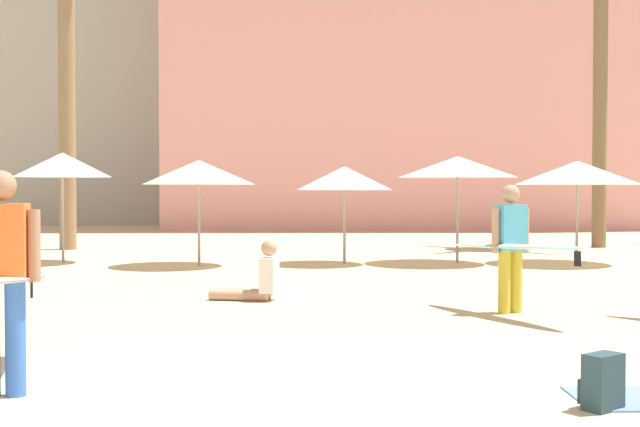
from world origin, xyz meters
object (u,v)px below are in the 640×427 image
(person_near_right, at_px, (7,275))
(person_far_left, at_px, (257,280))
(cafe_umbrella_6, at_px, (458,167))
(cafe_umbrella_3, at_px, (577,173))
(cafe_umbrella_5, at_px, (199,172))
(person_mid_left, at_px, (513,244))
(cafe_umbrella_1, at_px, (344,178))
(backpack, at_px, (602,383))
(cafe_umbrella_0, at_px, (62,165))

(person_near_right, xyz_separation_m, person_far_left, (1.65, 5.75, -0.65))
(cafe_umbrella_6, bearing_deg, person_far_left, -122.70)
(cafe_umbrella_3, relative_size, cafe_umbrella_6, 1.02)
(cafe_umbrella_6, relative_size, person_near_right, 0.91)
(cafe_umbrella_3, relative_size, person_far_left, 2.59)
(cafe_umbrella_5, height_order, person_mid_left, cafe_umbrella_5)
(cafe_umbrella_3, distance_m, person_mid_left, 8.35)
(cafe_umbrella_1, height_order, person_near_right, cafe_umbrella_1)
(backpack, bearing_deg, cafe_umbrella_1, -30.23)
(cafe_umbrella_6, xyz_separation_m, backpack, (-1.07, -12.61, -1.92))
(cafe_umbrella_0, relative_size, cafe_umbrella_5, 1.02)
(person_mid_left, height_order, person_far_left, person_mid_left)
(cafe_umbrella_5, relative_size, cafe_umbrella_6, 0.91)
(person_far_left, bearing_deg, cafe_umbrella_3, -126.60)
(person_mid_left, bearing_deg, backpack, 147.61)
(cafe_umbrella_5, bearing_deg, cafe_umbrella_3, 3.10)
(cafe_umbrella_1, height_order, cafe_umbrella_6, cafe_umbrella_6)
(cafe_umbrella_1, distance_m, backpack, 12.69)
(person_far_left, bearing_deg, cafe_umbrella_0, -43.77)
(backpack, relative_size, person_far_left, 0.41)
(cafe_umbrella_0, distance_m, backpack, 15.07)
(cafe_umbrella_6, distance_m, person_mid_left, 7.85)
(cafe_umbrella_6, bearing_deg, person_mid_left, -94.42)
(cafe_umbrella_0, height_order, person_mid_left, cafe_umbrella_0)
(cafe_umbrella_1, xyz_separation_m, person_near_right, (-3.18, -11.92, -0.92))
(cafe_umbrella_3, xyz_separation_m, cafe_umbrella_6, (-2.61, 0.10, 0.13))
(backpack, bearing_deg, cafe_umbrella_3, -53.09)
(cafe_umbrella_0, relative_size, person_far_left, 2.36)
(cafe_umbrella_6, bearing_deg, cafe_umbrella_3, -2.15)
(cafe_umbrella_3, distance_m, cafe_umbrella_5, 8.22)
(cafe_umbrella_1, bearing_deg, person_far_left, -104.01)
(cafe_umbrella_5, bearing_deg, cafe_umbrella_1, 7.97)
(cafe_umbrella_5, height_order, person_far_left, cafe_umbrella_5)
(cafe_umbrella_3, height_order, cafe_umbrella_6, cafe_umbrella_6)
(person_near_right, distance_m, person_mid_left, 6.65)
(person_near_right, bearing_deg, backpack, 78.31)
(cafe_umbrella_1, bearing_deg, cafe_umbrella_3, 0.10)
(cafe_umbrella_5, distance_m, person_mid_left, 8.83)
(backpack, xyz_separation_m, person_near_right, (-4.60, 0.59, 0.75))
(cafe_umbrella_0, distance_m, cafe_umbrella_6, 8.72)
(cafe_umbrella_1, relative_size, cafe_umbrella_6, 0.81)
(cafe_umbrella_1, bearing_deg, person_mid_left, -76.07)
(backpack, distance_m, person_mid_left, 4.95)
(cafe_umbrella_3, xyz_separation_m, cafe_umbrella_5, (-8.21, -0.44, -0.00))
(cafe_umbrella_3, height_order, person_far_left, cafe_umbrella_3)
(cafe_umbrella_0, distance_m, person_far_left, 8.23)
(cafe_umbrella_0, distance_m, cafe_umbrella_3, 11.33)
(cafe_umbrella_0, height_order, backpack, cafe_umbrella_0)
(cafe_umbrella_5, bearing_deg, person_mid_left, -55.15)
(cafe_umbrella_0, xyz_separation_m, person_far_left, (4.69, -6.51, -1.86))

